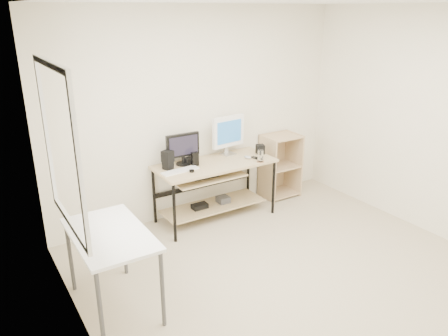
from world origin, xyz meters
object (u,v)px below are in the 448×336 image
Objects in this scene: side_table at (110,241)px; black_monitor at (183,147)px; shelf_unit at (278,165)px; white_imac at (228,133)px; audio_controller at (195,159)px; desk at (213,179)px.

black_monitor is at bearing 42.38° from side_table.
shelf_unit is 1.76× the size of white_imac.
audio_controller is at bearing -47.27° from black_monitor.
black_monitor is 0.83× the size of white_imac.
black_monitor reaches higher than side_table.
side_table is 3.09m from shelf_unit.
audio_controller is (-1.41, -0.13, 0.38)m from shelf_unit.
side_table is at bearing -137.15° from black_monitor.
desk is 0.57m from black_monitor.
side_table is at bearing -153.92° from white_imac.
shelf_unit is at bearing -7.60° from white_imac.
white_imac is (2.00, 1.25, 0.37)m from side_table.
shelf_unit is 2.11× the size of black_monitor.
side_table is 1.11× the size of shelf_unit.
side_table is 2.35× the size of black_monitor.
desk is at bearing -172.23° from shelf_unit.
audio_controller is at bearing 171.81° from desk.
black_monitor is at bearing 136.02° from audio_controller.
white_imac reaches higher than black_monitor.
shelf_unit is at bearing 23.33° from side_table.
black_monitor reaches higher than desk.
white_imac reaches higher than shelf_unit.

